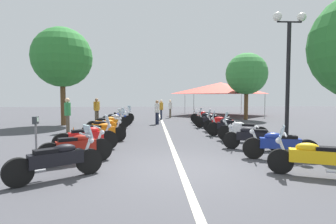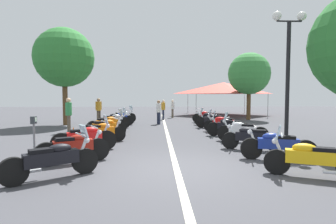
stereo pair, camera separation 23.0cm
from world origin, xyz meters
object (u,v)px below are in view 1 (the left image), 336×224
motorcycle_right_row_0 (314,157)px  motorcycle_left_row_7 (117,119)px  motorcycle_left_row_4 (105,128)px  bystander_2 (97,108)px  motorcycle_left_row_2 (87,138)px  parking_meter (36,130)px  event_tent (221,88)px  motorcycle_right_row_5 (222,123)px  motorcycle_left_row_3 (101,132)px  traffic_cone_0 (74,134)px  motorcycle_left_row_5 (107,124)px  bystander_1 (161,108)px  motorcycle_right_row_6 (212,120)px  motorcycle_right_row_7 (208,118)px  motorcycle_left_row_6 (113,121)px  motorcycle_right_row_3 (242,130)px  motorcycle_right_row_2 (252,137)px  motorcycle_right_row_4 (229,126)px  bystander_3 (170,107)px  motorcycle_right_row_8 (204,116)px  bystander_4 (68,112)px  roadside_tree_0 (62,58)px  motorcycle_left_row_0 (58,159)px  motorcycle_left_row_1 (77,147)px  bystander_0 (157,110)px  motorcycle_right_row_1 (279,145)px  motorcycle_left_row_8 (121,116)px  street_lamp_twin_globe (289,56)px

motorcycle_right_row_0 → motorcycle_left_row_7: bearing=-37.8°
motorcycle_left_row_4 → bystander_2: bearing=75.8°
motorcycle_left_row_2 → parking_meter: size_ratio=1.59×
event_tent → motorcycle_right_row_5: bearing=166.0°
motorcycle_left_row_3 → parking_meter: size_ratio=1.54×
traffic_cone_0 → motorcycle_right_row_0: bearing=-127.1°
motorcycle_left_row_5 → bystander_1: size_ratio=1.21×
motorcycle_right_row_6 → bystander_1: size_ratio=1.30×
motorcycle_left_row_3 → motorcycle_right_row_7: motorcycle_left_row_3 is taller
motorcycle_left_row_6 → motorcycle_right_row_3: (-4.69, -5.95, -0.00)m
motorcycle_right_row_2 → motorcycle_right_row_4: 3.19m
traffic_cone_0 → bystander_3: size_ratio=0.39×
motorcycle_right_row_8 → bystander_4: bystander_4 is taller
motorcycle_right_row_3 → bystander_4: (3.22, 8.02, 0.58)m
motorcycle_right_row_5 → motorcycle_left_row_7: bearing=-8.6°
motorcycle_right_row_4 → motorcycle_left_row_6: bearing=-12.6°
motorcycle_left_row_6 → motorcycle_right_row_3: motorcycle_left_row_6 is taller
motorcycle_right_row_3 → bystander_2: 11.14m
event_tent → roadside_tree_0: bearing=123.8°
motorcycle_left_row_0 → motorcycle_right_row_3: motorcycle_right_row_3 is taller
motorcycle_right_row_7 → event_tent: (8.92, -3.08, 2.20)m
motorcycle_right_row_6 → bystander_4: (-1.46, 7.85, 0.59)m
motorcycle_left_row_5 → motorcycle_right_row_7: motorcycle_left_row_5 is taller
motorcycle_left_row_1 → bystander_2: 11.58m
motorcycle_right_row_5 → bystander_1: 7.99m
motorcycle_left_row_6 → motorcycle_right_row_2: 8.57m
motorcycle_left_row_7 → bystander_0: 2.71m
motorcycle_left_row_5 → bystander_2: bearing=74.9°
motorcycle_left_row_0 → motorcycle_right_row_1: bearing=-21.0°
motorcycle_left_row_1 → roadside_tree_0: 11.43m
motorcycle_right_row_8 → bystander_3: 5.05m
motorcycle_left_row_3 → motorcycle_left_row_7: bearing=65.9°
motorcycle_left_row_2 → motorcycle_left_row_1: bearing=-109.4°
motorcycle_right_row_1 → motorcycle_right_row_3: bearing=-73.7°
traffic_cone_0 → bystander_0: bystander_0 is taller
motorcycle_left_row_1 → parking_meter: bearing=131.7°
motorcycle_left_row_8 → bystander_3: bearing=17.1°
bystander_2 → motorcycle_left_row_3: bearing=139.0°
event_tent → motorcycle_right_row_2: bearing=169.4°
motorcycle_left_row_1 → bystander_2: (11.44, 1.77, 0.56)m
motorcycle_left_row_2 → motorcycle_right_row_2: (-0.03, -5.72, -0.03)m
motorcycle_right_row_5 → street_lamp_twin_globe: street_lamp_twin_globe is taller
bystander_1 → bystander_3: bystander_1 is taller
motorcycle_right_row_7 → street_lamp_twin_globe: street_lamp_twin_globe is taller
motorcycle_right_row_0 → motorcycle_right_row_5: bearing=-65.3°
motorcycle_right_row_3 → motorcycle_left_row_6: bearing=-13.2°
motorcycle_right_row_0 → motorcycle_right_row_1: (1.66, 0.04, -0.00)m
motorcycle_left_row_2 → motorcycle_right_row_3: size_ratio=1.07×
motorcycle_right_row_8 → bystander_1: bystander_1 is taller
motorcycle_right_row_3 → bystander_3: 12.49m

